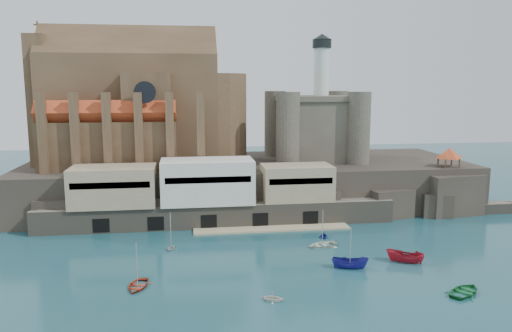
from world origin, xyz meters
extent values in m
plane|color=#17434D|center=(0.00, 0.00, 0.00)|extent=(300.00, 300.00, 0.00)
cube|color=black|center=(0.00, 40.00, 5.00)|extent=(100.00, 34.00, 10.00)
cube|color=black|center=(-38.00, 23.50, 3.00)|extent=(9.00, 5.00, 6.00)
cube|color=black|center=(-22.00, 23.50, 3.00)|extent=(9.00, 5.00, 6.00)
cube|color=black|center=(-5.00, 23.50, 3.00)|extent=(9.00, 5.00, 6.00)
cube|color=black|center=(12.00, 23.50, 3.00)|extent=(9.00, 5.00, 6.00)
cube|color=black|center=(28.00, 23.50, 3.00)|extent=(9.00, 5.00, 6.00)
cube|color=#6B6456|center=(-8.00, 22.50, 2.25)|extent=(70.00, 6.00, 4.50)
cube|color=tan|center=(2.00, 18.00, 0.15)|extent=(30.00, 4.00, 0.40)
cube|color=black|center=(-30.00, 19.60, 1.60)|extent=(3.00, 0.40, 2.60)
cube|color=black|center=(-20.00, 19.60, 1.60)|extent=(3.00, 0.40, 2.60)
cube|color=black|center=(-10.00, 19.60, 1.60)|extent=(3.00, 0.40, 2.60)
cube|color=black|center=(0.00, 19.60, 1.60)|extent=(3.00, 0.40, 2.60)
cube|color=black|center=(10.00, 19.60, 1.60)|extent=(3.00, 0.40, 2.60)
cube|color=#9A8968|center=(-28.00, 23.50, 8.25)|extent=(16.00, 9.00, 7.50)
cube|color=silver|center=(-10.00, 23.50, 8.75)|extent=(18.00, 9.00, 8.50)
cube|color=#9A8968|center=(8.00, 23.50, 8.00)|extent=(14.00, 8.00, 7.00)
cube|color=#4C3723|center=(-26.00, 42.00, 22.00)|extent=(38.00, 14.00, 24.00)
cube|color=#4C3723|center=(-26.00, 42.00, 34.00)|extent=(38.00, 13.01, 13.01)
cylinder|color=#4C3723|center=(-7.00, 42.00, 20.00)|extent=(14.00, 14.00, 20.00)
cube|color=#4C3723|center=(-22.00, 42.00, 20.00)|extent=(10.00, 20.00, 20.00)
cube|color=#4C3723|center=(-30.00, 32.50, 15.00)|extent=(28.00, 5.00, 10.00)
cube|color=#4C3723|center=(-30.00, 51.50, 15.00)|extent=(28.00, 5.00, 10.00)
cube|color=#BB4020|center=(-30.00, 32.50, 21.60)|extent=(28.00, 5.66, 5.66)
cube|color=#BB4020|center=(-30.00, 51.50, 21.60)|extent=(28.00, 5.66, 5.66)
cube|color=#4C3723|center=(-45.00, 42.00, 24.00)|extent=(4.00, 10.00, 28.00)
cylinder|color=black|center=(-22.00, 29.95, 26.00)|extent=(4.40, 0.30, 4.40)
cube|color=#4C3723|center=(-42.00, 29.50, 18.00)|extent=(1.60, 2.20, 16.00)
cube|color=#4C3723|center=(-35.80, 29.50, 18.00)|extent=(1.60, 2.20, 16.00)
cube|color=#4C3723|center=(-29.60, 29.50, 18.00)|extent=(1.60, 2.20, 16.00)
cube|color=#4C3723|center=(-23.40, 29.50, 18.00)|extent=(1.60, 2.20, 16.00)
cube|color=#4C3723|center=(-17.20, 29.50, 18.00)|extent=(1.60, 2.20, 16.00)
cube|color=#4C3723|center=(-11.00, 29.50, 18.00)|extent=(1.60, 2.20, 16.00)
cube|color=#484439|center=(16.00, 41.00, 17.00)|extent=(16.00, 16.00, 14.00)
cube|color=#484439|center=(16.00, 41.00, 24.40)|extent=(17.00, 17.00, 1.20)
cylinder|color=#484439|center=(8.00, 33.00, 18.00)|extent=(5.20, 5.20, 16.00)
cylinder|color=#484439|center=(24.00, 33.00, 18.00)|extent=(5.20, 5.20, 16.00)
cylinder|color=#484439|center=(8.00, 49.00, 18.00)|extent=(5.20, 5.20, 16.00)
cylinder|color=#484439|center=(24.00, 49.00, 18.00)|extent=(5.20, 5.20, 16.00)
cylinder|color=silver|center=(18.00, 43.00, 30.00)|extent=(3.60, 3.60, 12.00)
cylinder|color=black|center=(18.00, 43.00, 37.00)|extent=(4.40, 4.40, 2.00)
cone|color=black|center=(18.00, 43.00, 38.60)|extent=(4.60, 4.60, 1.40)
cube|color=black|center=(42.00, 26.00, 4.35)|extent=(12.00, 10.00, 8.70)
cube|color=black|center=(38.00, 23.00, 2.50)|extent=(6.00, 5.00, 5.00)
cube|color=black|center=(47.00, 28.00, 3.00)|extent=(5.00, 4.00, 6.00)
cube|color=#4C3723|center=(42.00, 26.00, 8.85)|extent=(4.20, 4.20, 0.30)
cylinder|color=#4C3723|center=(40.40, 24.40, 10.30)|extent=(0.36, 0.36, 3.20)
cylinder|color=#4C3723|center=(43.60, 24.40, 10.30)|extent=(0.36, 0.36, 3.20)
cylinder|color=#4C3723|center=(40.40, 27.60, 10.30)|extent=(0.36, 0.36, 3.20)
cylinder|color=#4C3723|center=(43.60, 27.60, 10.30)|extent=(0.36, 0.36, 3.20)
pyramid|color=#BB4020|center=(42.00, 26.00, 13.00)|extent=(6.40, 6.40, 2.20)
imported|color=#B3381D|center=(-20.98, -6.94, 0.00)|extent=(3.88, 1.79, 5.24)
imported|color=silver|center=(-3.33, -13.81, 0.00)|extent=(2.29, 2.84, 2.86)
imported|color=navy|center=(10.20, -4.02, 0.00)|extent=(2.61, 2.57, 5.49)
imported|color=#1A7333|center=(22.40, -15.06, 0.00)|extent=(3.48, 4.19, 5.97)
imported|color=silver|center=(-16.87, 8.57, 0.00)|extent=(2.54, 1.94, 2.61)
imported|color=maroon|center=(19.53, -2.73, 0.00)|extent=(3.00, 2.98, 5.79)
imported|color=white|center=(8.87, 6.77, 0.00)|extent=(2.31, 4.12, 5.55)
imported|color=#14169A|center=(10.43, 11.49, 0.00)|extent=(2.62, 1.95, 2.72)
camera|label=1|loc=(-13.86, -73.39, 27.33)|focal=35.00mm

